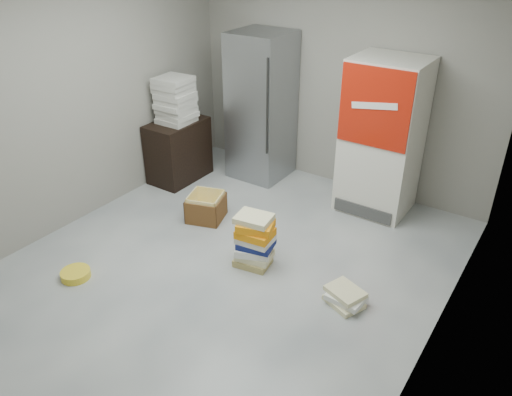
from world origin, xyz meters
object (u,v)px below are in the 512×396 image
object	(u,v)px
cardboard_box	(206,209)
phonebook_stack_main	(255,241)
wood_shelf	(179,150)
steel_fridge	(261,107)
coke_cooler	(382,137)

from	to	relation	value
cardboard_box	phonebook_stack_main	bearing A→B (deg)	-41.99
wood_shelf	steel_fridge	bearing A→B (deg)	41.31
coke_cooler	wood_shelf	bearing A→B (deg)	-163.72
wood_shelf	phonebook_stack_main	bearing A→B (deg)	-28.74
coke_cooler	wood_shelf	xyz separation A→B (m)	(-2.48, -0.72, -0.50)
wood_shelf	phonebook_stack_main	distance (m)	2.22
wood_shelf	phonebook_stack_main	xyz separation A→B (m)	(1.94, -1.06, -0.12)
steel_fridge	coke_cooler	xyz separation A→B (m)	(1.65, -0.01, -0.05)
steel_fridge	coke_cooler	size ratio (longest dim) A/B	1.06
coke_cooler	phonebook_stack_main	distance (m)	1.97
wood_shelf	coke_cooler	bearing A→B (deg)	16.28
phonebook_stack_main	wood_shelf	bearing A→B (deg)	137.02
coke_cooler	cardboard_box	world-z (taller)	coke_cooler
steel_fridge	phonebook_stack_main	world-z (taller)	steel_fridge
wood_shelf	cardboard_box	bearing A→B (deg)	-33.31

